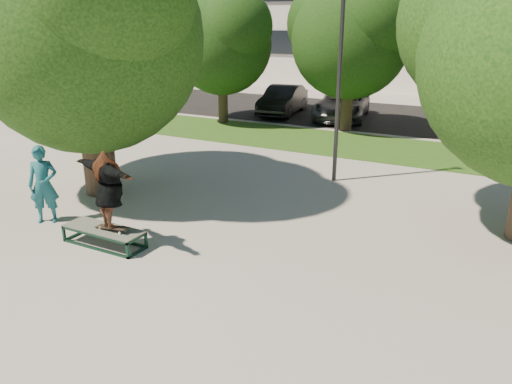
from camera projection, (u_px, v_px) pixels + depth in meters
The scene contains 14 objects.
ground at pixel (212, 235), 10.88m from camera, with size 120.00×120.00×0.00m, color gray.
grass_strip at pixel (375, 148), 18.36m from camera, with size 30.00×4.00×0.02m, color #264914.
asphalt_strip at pixel (391, 117), 24.23m from camera, with size 40.00×8.00×0.01m, color black.
tree_left at pixel (85, 21), 12.27m from camera, with size 6.96×5.95×7.12m.
bg_tree_left at pixel (221, 38), 21.83m from camera, with size 5.28×4.51×5.77m.
bg_tree_mid at pixel (350, 32), 20.13m from camera, with size 5.76×4.92×6.24m.
bg_tree_right at pixel (496, 49), 17.42m from camera, with size 5.04×4.31×5.43m.
lamppost at pixel (340, 70), 13.58m from camera, with size 0.25×0.15×6.11m.
grind_box at pixel (104, 236), 10.35m from camera, with size 1.80×0.60×0.38m.
skater_rig at pixel (108, 190), 9.90m from camera, with size 2.04×1.05×1.68m.
bystander at pixel (43, 185), 11.33m from camera, with size 0.66×0.43×1.80m, color #1B5E68.
car_silver_a at pixel (282, 97), 25.86m from camera, with size 1.61×3.99×1.36m, color silver.
car_dark at pixel (283, 100), 24.73m from camera, with size 1.49×4.27×1.41m, color black.
car_grey at pixel (342, 105), 23.58m from camera, with size 2.25×4.88×1.36m, color slate.
Camera 1 is at (5.55, -8.36, 4.43)m, focal length 35.00 mm.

